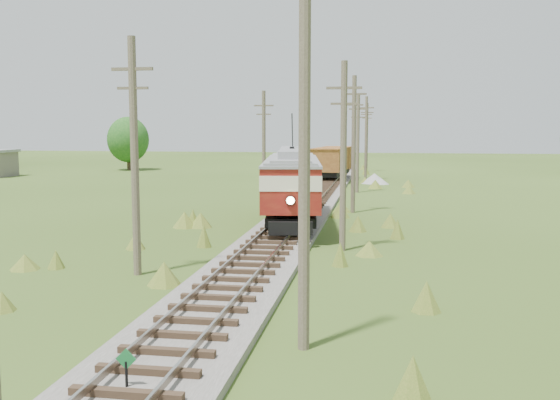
% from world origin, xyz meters
% --- Properties ---
extents(railbed_main, '(3.60, 96.00, 0.57)m').
position_xyz_m(railbed_main, '(0.00, 34.00, 0.19)').
color(railbed_main, '#605B54').
rests_on(railbed_main, ground).
extents(switch_marker, '(0.45, 0.06, 1.08)m').
position_xyz_m(switch_marker, '(-0.20, 1.50, 0.63)').
color(switch_marker, black).
rests_on(switch_marker, ground).
extents(streetcar, '(4.61, 12.96, 5.87)m').
position_xyz_m(streetcar, '(0.00, 24.68, 2.71)').
color(streetcar, black).
rests_on(streetcar, ground).
extents(gondola, '(3.84, 9.27, 3.00)m').
position_xyz_m(gondola, '(0.00, 55.06, 2.18)').
color(gondola, black).
rests_on(gondola, ground).
extents(gravel_pile, '(2.83, 3.00, 1.03)m').
position_xyz_m(gravel_pile, '(4.50, 53.04, 0.48)').
color(gravel_pile, gray).
rests_on(gravel_pile, ground).
extents(utility_pole_r_1, '(0.30, 0.30, 8.80)m').
position_xyz_m(utility_pole_r_1, '(3.10, 5.00, 4.40)').
color(utility_pole_r_1, brown).
rests_on(utility_pole_r_1, ground).
extents(utility_pole_r_2, '(1.60, 0.30, 8.60)m').
position_xyz_m(utility_pole_r_2, '(3.30, 18.00, 4.42)').
color(utility_pole_r_2, brown).
rests_on(utility_pole_r_2, ground).
extents(utility_pole_r_3, '(1.60, 0.30, 9.00)m').
position_xyz_m(utility_pole_r_3, '(3.20, 31.00, 4.63)').
color(utility_pole_r_3, brown).
rests_on(utility_pole_r_3, ground).
extents(utility_pole_r_4, '(1.60, 0.30, 8.40)m').
position_xyz_m(utility_pole_r_4, '(3.00, 44.00, 4.32)').
color(utility_pole_r_4, brown).
rests_on(utility_pole_r_4, ground).
extents(utility_pole_r_5, '(1.60, 0.30, 8.90)m').
position_xyz_m(utility_pole_r_5, '(3.40, 57.00, 4.58)').
color(utility_pole_r_5, brown).
rests_on(utility_pole_r_5, ground).
extents(utility_pole_r_6, '(1.60, 0.30, 8.70)m').
position_xyz_m(utility_pole_r_6, '(3.20, 70.00, 4.47)').
color(utility_pole_r_6, brown).
rests_on(utility_pole_r_6, ground).
extents(utility_pole_l_a, '(1.60, 0.30, 9.00)m').
position_xyz_m(utility_pole_l_a, '(-4.20, 12.00, 4.63)').
color(utility_pole_l_a, brown).
rests_on(utility_pole_l_a, ground).
extents(utility_pole_l_b, '(1.60, 0.30, 8.60)m').
position_xyz_m(utility_pole_l_b, '(-4.50, 40.00, 4.42)').
color(utility_pole_l_b, brown).
rests_on(utility_pole_l_b, ground).
extents(tree_mid_a, '(5.46, 5.46, 7.03)m').
position_xyz_m(tree_mid_a, '(-28.00, 68.00, 4.02)').
color(tree_mid_a, '#38281C').
rests_on(tree_mid_a, ground).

